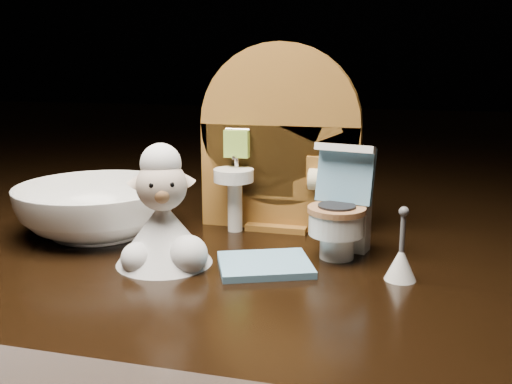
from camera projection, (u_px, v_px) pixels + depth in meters
The scene contains 6 objects.
backdrop_panel at pixel (279, 149), 0.46m from camera, with size 0.13×0.05×0.15m.
toy_toilet at pixel (341, 215), 0.40m from camera, with size 0.05×0.05×0.08m.
bath_mat at pixel (265, 265), 0.38m from camera, with size 0.06×0.05×0.00m, color #659ABD.
toilet_brush at pixel (401, 261), 0.36m from camera, with size 0.02×0.02×0.05m.
plush_lamb at pixel (164, 223), 0.39m from camera, with size 0.07×0.07×0.09m.
ceramic_bowl at pixel (98, 209), 0.46m from camera, with size 0.13×0.13×0.04m, color white.
Camera 1 is at (0.10, -0.38, 0.14)m, focal length 40.00 mm.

